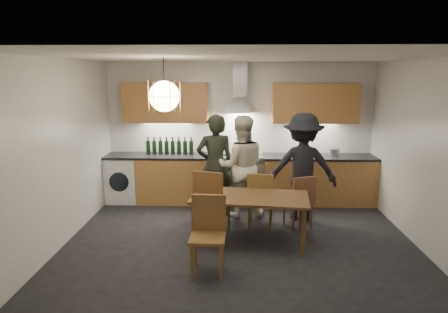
{
  "coord_description": "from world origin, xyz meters",
  "views": [
    {
      "loc": [
        -0.05,
        -5.31,
        2.39
      ],
      "look_at": [
        -0.24,
        0.4,
        1.2
      ],
      "focal_mm": 32.0,
      "sensor_mm": 36.0,
      "label": 1
    }
  ],
  "objects_px": {
    "chair_front": "(208,229)",
    "person_right": "(302,167)",
    "person_mid": "(241,166)",
    "person_left": "(215,166)",
    "wine_bottles": "(170,146)",
    "chair_back_left": "(211,199)",
    "dining_table": "(250,201)",
    "mixing_bowl": "(301,155)",
    "stock_pot": "(334,152)"
  },
  "relations": [
    {
      "from": "chair_back_left",
      "to": "person_right",
      "type": "height_order",
      "value": "person_right"
    },
    {
      "from": "stock_pot",
      "to": "chair_back_left",
      "type": "bearing_deg",
      "value": -143.17
    },
    {
      "from": "person_mid",
      "to": "mixing_bowl",
      "type": "height_order",
      "value": "person_mid"
    },
    {
      "from": "wine_bottles",
      "to": "person_left",
      "type": "bearing_deg",
      "value": -41.72
    },
    {
      "from": "chair_back_left",
      "to": "stock_pot",
      "type": "xyz_separation_m",
      "value": [
        2.17,
        1.62,
        0.39
      ]
    },
    {
      "from": "person_right",
      "to": "stock_pot",
      "type": "relative_size",
      "value": 9.07
    },
    {
      "from": "person_mid",
      "to": "stock_pot",
      "type": "bearing_deg",
      "value": -163.5
    },
    {
      "from": "chair_back_left",
      "to": "chair_front",
      "type": "height_order",
      "value": "chair_back_left"
    },
    {
      "from": "chair_back_left",
      "to": "stock_pot",
      "type": "height_order",
      "value": "stock_pot"
    },
    {
      "from": "person_mid",
      "to": "stock_pot",
      "type": "xyz_separation_m",
      "value": [
        1.72,
        0.72,
        0.11
      ]
    },
    {
      "from": "wine_bottles",
      "to": "mixing_bowl",
      "type": "bearing_deg",
      "value": -2.77
    },
    {
      "from": "person_right",
      "to": "chair_back_left",
      "type": "bearing_deg",
      "value": 32.21
    },
    {
      "from": "person_right",
      "to": "mixing_bowl",
      "type": "bearing_deg",
      "value": -93.27
    },
    {
      "from": "stock_pot",
      "to": "wine_bottles",
      "type": "xyz_separation_m",
      "value": [
        -3.05,
        0.07,
        0.1
      ]
    },
    {
      "from": "dining_table",
      "to": "stock_pot",
      "type": "distance_m",
      "value": 2.45
    },
    {
      "from": "person_right",
      "to": "person_left",
      "type": "bearing_deg",
      "value": -0.25
    },
    {
      "from": "chair_back_left",
      "to": "wine_bottles",
      "type": "height_order",
      "value": "wine_bottles"
    },
    {
      "from": "person_left",
      "to": "person_right",
      "type": "height_order",
      "value": "person_right"
    },
    {
      "from": "chair_front",
      "to": "wine_bottles",
      "type": "height_order",
      "value": "wine_bottles"
    },
    {
      "from": "dining_table",
      "to": "chair_back_left",
      "type": "relative_size",
      "value": 1.7
    },
    {
      "from": "mixing_bowl",
      "to": "wine_bottles",
      "type": "height_order",
      "value": "wine_bottles"
    },
    {
      "from": "dining_table",
      "to": "mixing_bowl",
      "type": "xyz_separation_m",
      "value": [
        0.99,
        1.78,
        0.33
      ]
    },
    {
      "from": "person_mid",
      "to": "stock_pot",
      "type": "height_order",
      "value": "person_mid"
    },
    {
      "from": "chair_front",
      "to": "person_left",
      "type": "height_order",
      "value": "person_left"
    },
    {
      "from": "mixing_bowl",
      "to": "chair_back_left",
      "type": "bearing_deg",
      "value": -134.72
    },
    {
      "from": "dining_table",
      "to": "stock_pot",
      "type": "relative_size",
      "value": 8.8
    },
    {
      "from": "person_mid",
      "to": "person_right",
      "type": "relative_size",
      "value": 0.97
    },
    {
      "from": "chair_back_left",
      "to": "chair_front",
      "type": "relative_size",
      "value": 1.08
    },
    {
      "from": "stock_pot",
      "to": "mixing_bowl",
      "type": "bearing_deg",
      "value": -175.2
    },
    {
      "from": "stock_pot",
      "to": "wine_bottles",
      "type": "bearing_deg",
      "value": 178.75
    },
    {
      "from": "person_left",
      "to": "wine_bottles",
      "type": "bearing_deg",
      "value": -53.69
    },
    {
      "from": "person_right",
      "to": "wine_bottles",
      "type": "height_order",
      "value": "person_right"
    },
    {
      "from": "person_left",
      "to": "person_right",
      "type": "xyz_separation_m",
      "value": [
        1.44,
        -0.11,
        0.01
      ]
    },
    {
      "from": "person_mid",
      "to": "wine_bottles",
      "type": "distance_m",
      "value": 1.56
    },
    {
      "from": "person_left",
      "to": "chair_back_left",
      "type": "bearing_deg",
      "value": 76.9
    },
    {
      "from": "chair_front",
      "to": "person_mid",
      "type": "relative_size",
      "value": 0.54
    },
    {
      "from": "person_left",
      "to": "stock_pot",
      "type": "relative_size",
      "value": 8.92
    },
    {
      "from": "person_mid",
      "to": "mixing_bowl",
      "type": "relative_size",
      "value": 5.87
    },
    {
      "from": "chair_front",
      "to": "person_mid",
      "type": "xyz_separation_m",
      "value": [
        0.41,
        1.96,
        0.32
      ]
    },
    {
      "from": "chair_front",
      "to": "wine_bottles",
      "type": "xyz_separation_m",
      "value": [
        -0.92,
        2.75,
        0.53
      ]
    },
    {
      "from": "mixing_bowl",
      "to": "stock_pot",
      "type": "distance_m",
      "value": 0.61
    },
    {
      "from": "person_left",
      "to": "mixing_bowl",
      "type": "distance_m",
      "value": 1.69
    },
    {
      "from": "person_mid",
      "to": "person_right",
      "type": "bearing_deg",
      "value": 167.01
    },
    {
      "from": "dining_table",
      "to": "person_mid",
      "type": "height_order",
      "value": "person_mid"
    },
    {
      "from": "dining_table",
      "to": "chair_back_left",
      "type": "height_order",
      "value": "chair_back_left"
    },
    {
      "from": "person_mid",
      "to": "stock_pot",
      "type": "relative_size",
      "value": 8.82
    },
    {
      "from": "dining_table",
      "to": "person_right",
      "type": "bearing_deg",
      "value": 54.73
    },
    {
      "from": "chair_front",
      "to": "stock_pot",
      "type": "relative_size",
      "value": 4.8
    },
    {
      "from": "person_right",
      "to": "wine_bottles",
      "type": "distance_m",
      "value": 2.51
    },
    {
      "from": "chair_front",
      "to": "person_right",
      "type": "bearing_deg",
      "value": 53.57
    }
  ]
}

